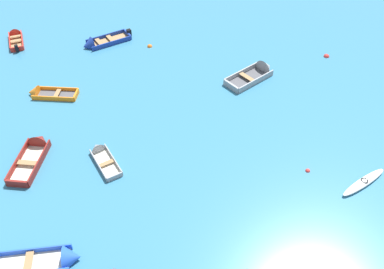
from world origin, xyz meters
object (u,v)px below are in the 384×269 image
Objects in this scene: kayak_white_center at (364,182)px; rowboat_grey_back_row_left at (259,72)px; rowboat_blue_outer_left at (56,260)px; mooring_buoy_outer_edge at (150,47)px; mooring_buoy_between_boats_right at (308,171)px; rowboat_red_outer_right at (16,37)px; rowboat_grey_far_back at (101,154)px; rowboat_deep_blue_near_right at (97,43)px; rowboat_maroon_foreground_center at (35,150)px; rowboat_orange_distant_center at (42,93)px; mooring_buoy_near_foreground at (326,57)px.

rowboat_grey_back_row_left is at bearing 113.46° from kayak_white_center.
rowboat_grey_back_row_left reaches higher than rowboat_blue_outer_left.
mooring_buoy_between_boats_right is (11.14, -14.76, 0.00)m from mooring_buoy_outer_edge.
kayak_white_center is (5.04, -11.61, -0.06)m from rowboat_grey_back_row_left.
mooring_buoy_between_boats_right is at bearing -34.32° from rowboat_red_outer_right.
mooring_buoy_between_boats_right is (1.87, -10.57, -0.23)m from rowboat_grey_back_row_left.
mooring_buoy_between_boats_right is (13.21, -1.26, -0.16)m from rowboat_grey_far_back.
rowboat_grey_back_row_left is 12.65m from kayak_white_center.
rowboat_deep_blue_near_right is 10.08× the size of mooring_buoy_outer_edge.
rowboat_grey_back_row_left is 1.02× the size of rowboat_maroon_foreground_center.
rowboat_grey_back_row_left is 20.96m from rowboat_blue_outer_left.
rowboat_maroon_foreground_center is 6.26m from rowboat_orange_distant_center.
rowboat_red_outer_right is 8.33× the size of mooring_buoy_outer_edge.
rowboat_orange_distant_center is at bearing -111.66° from rowboat_deep_blue_near_right.
rowboat_grey_back_row_left is 1.22× the size of rowboat_red_outer_right.
rowboat_blue_outer_left is 26.94m from mooring_buoy_near_foreground.
mooring_buoy_near_foreground is at bearing -4.92° from rowboat_deep_blue_near_right.
rowboat_red_outer_right is 1.09× the size of rowboat_grey_far_back.
mooring_buoy_outer_edge is at bearing 81.28° from rowboat_grey_far_back.
rowboat_blue_outer_left is 24.23m from rowboat_red_outer_right.
rowboat_maroon_foreground_center is at bearing -151.70° from mooring_buoy_near_foreground.
rowboat_maroon_foreground_center is 0.98× the size of rowboat_deep_blue_near_right.
rowboat_grey_back_row_left reaches higher than rowboat_orange_distant_center.
rowboat_red_outer_right is (-4.72, 8.37, 0.02)m from rowboat_orange_distant_center.
rowboat_orange_distant_center is at bearing 158.39° from kayak_white_center.
rowboat_blue_outer_left reaches higher than mooring_buoy_between_boats_right.
rowboat_blue_outer_left is 21.36m from mooring_buoy_outer_edge.
rowboat_orange_distant_center is 7.87m from rowboat_deep_blue_near_right.
mooring_buoy_between_boats_right is at bearing 24.15° from rowboat_blue_outer_left.
mooring_buoy_near_foreground is (15.39, -1.53, 0.00)m from mooring_buoy_outer_edge.
rowboat_blue_outer_left is 7.70m from rowboat_grey_far_back.
rowboat_deep_blue_near_right is at bearing 100.91° from rowboat_grey_far_back.
rowboat_red_outer_right is (-21.59, 5.45, -0.03)m from rowboat_grey_back_row_left.
mooring_buoy_near_foreground is at bearing 34.43° from rowboat_grey_far_back.
mooring_buoy_outer_edge is at bearing -2.40° from rowboat_deep_blue_near_right.
rowboat_maroon_foreground_center is at bearing 112.70° from rowboat_blue_outer_left.
rowboat_orange_distant_center is 12.84× the size of mooring_buoy_between_boats_right.
rowboat_orange_distant_center reaches higher than mooring_buoy_near_foreground.
rowboat_grey_back_row_left is at bearing -24.35° from mooring_buoy_outer_edge.
rowboat_maroon_foreground_center is 1.30× the size of rowboat_grey_far_back.
mooring_buoy_near_foreground is at bearing -5.75° from rowboat_red_outer_right.
mooring_buoy_near_foreground reaches higher than mooring_buoy_outer_edge.
mooring_buoy_between_boats_right is at bearing -4.92° from rowboat_maroon_foreground_center.
rowboat_maroon_foreground_center is 1.14× the size of rowboat_orange_distant_center.
rowboat_deep_blue_near_right reaches higher than rowboat_red_outer_right.
mooring_buoy_between_boats_right is at bearing -43.35° from rowboat_deep_blue_near_right.
rowboat_grey_back_row_left reaches higher than rowboat_maroon_foreground_center.
rowboat_red_outer_right is at bearing 124.81° from rowboat_grey_far_back.
rowboat_orange_distant_center is 8.00× the size of mooring_buoy_near_foreground.
rowboat_orange_distant_center is 8.46m from rowboat_grey_far_back.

